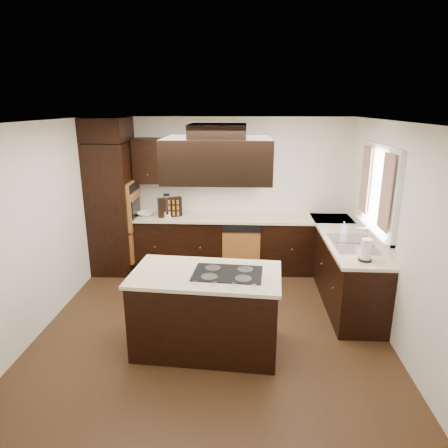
{
  "coord_description": "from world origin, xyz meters",
  "views": [
    {
      "loc": [
        0.37,
        -4.5,
        2.67
      ],
      "look_at": [
        0.1,
        0.6,
        1.15
      ],
      "focal_mm": 32.0,
      "sensor_mm": 36.0,
      "label": 1
    }
  ],
  "objects_px": {
    "oven_column": "(113,208)",
    "island": "(206,312)",
    "spice_rack": "(170,207)",
    "range_hood": "(218,159)"
  },
  "relations": [
    {
      "from": "oven_column",
      "to": "spice_rack",
      "type": "height_order",
      "value": "oven_column"
    },
    {
      "from": "island",
      "to": "range_hood",
      "type": "xyz_separation_m",
      "value": [
        0.14,
        -0.05,
        1.72
      ]
    },
    {
      "from": "oven_column",
      "to": "island",
      "type": "distance_m",
      "value": 2.87
    },
    {
      "from": "spice_rack",
      "to": "range_hood",
      "type": "bearing_deg",
      "value": -91.48
    },
    {
      "from": "island",
      "to": "spice_rack",
      "type": "distance_m",
      "value": 2.47
    },
    {
      "from": "oven_column",
      "to": "range_hood",
      "type": "xyz_separation_m",
      "value": [
        1.88,
        -2.25,
        1.1
      ]
    },
    {
      "from": "island",
      "to": "range_hood",
      "type": "height_order",
      "value": "range_hood"
    },
    {
      "from": "oven_column",
      "to": "island",
      "type": "bearing_deg",
      "value": -51.8
    },
    {
      "from": "oven_column",
      "to": "spice_rack",
      "type": "relative_size",
      "value": 5.54
    },
    {
      "from": "range_hood",
      "to": "spice_rack",
      "type": "height_order",
      "value": "range_hood"
    }
  ]
}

